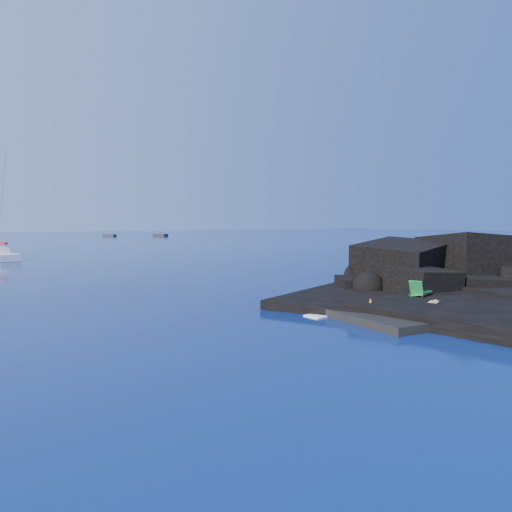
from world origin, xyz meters
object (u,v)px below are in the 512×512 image
(deck_chair, at_px, (421,289))
(marker_cone, at_px, (370,303))
(sunbather, at_px, (434,304))
(distant_boat_a, at_px, (110,236))
(distant_boat_b, at_px, (160,236))

(deck_chair, relative_size, marker_cone, 3.62)
(sunbather, height_order, distant_boat_a, sunbather)
(deck_chair, distance_m, sunbather, 2.11)
(marker_cone, relative_size, distant_boat_a, 0.11)
(distant_boat_a, bearing_deg, marker_cone, -127.61)
(sunbather, bearing_deg, distant_boat_b, 45.56)
(deck_chair, distance_m, distant_boat_b, 124.56)
(deck_chair, xyz_separation_m, marker_cone, (-3.79, -0.14, -0.36))
(distant_boat_a, bearing_deg, deck_chair, -125.96)
(distant_boat_b, bearing_deg, distant_boat_a, 137.47)
(distant_boat_a, distance_m, distant_boat_b, 14.23)
(distant_boat_b, bearing_deg, marker_cone, -125.15)
(deck_chair, bearing_deg, distant_boat_a, 59.06)
(marker_cone, bearing_deg, deck_chair, 2.15)
(deck_chair, relative_size, sunbather, 1.02)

